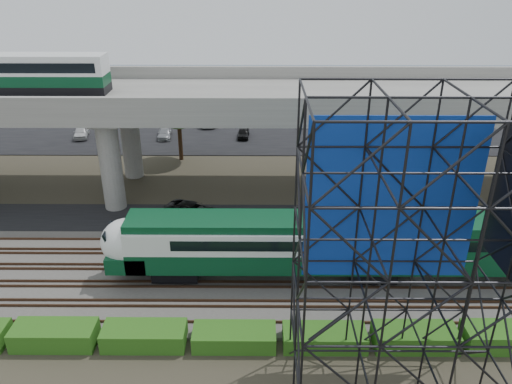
{
  "coord_description": "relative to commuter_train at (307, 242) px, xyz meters",
  "views": [
    {
      "loc": [
        2.34,
        -25.9,
        19.6
      ],
      "look_at": [
        2.14,
        6.0,
        4.59
      ],
      "focal_mm": 35.0,
      "sensor_mm": 36.0,
      "label": 1
    }
  ],
  "objects": [
    {
      "name": "suv",
      "position": [
        -8.58,
        8.47,
        -2.13
      ],
      "size": [
        5.28,
        3.98,
        1.33
      ],
      "primitive_type": "imported",
      "rotation": [
        0.0,
        0.0,
        1.15
      ],
      "color": "black",
      "rests_on": "service_road"
    },
    {
      "name": "hedge_strip",
      "position": [
        -4.47,
        -6.3,
        -2.32
      ],
      "size": [
        34.6,
        1.8,
        1.2
      ],
      "color": "#265613",
      "rests_on": "ground"
    },
    {
      "name": "commuter_train",
      "position": [
        0.0,
        0.0,
        0.0
      ],
      "size": [
        29.3,
        3.06,
        4.3
      ],
      "color": "black",
      "rests_on": "rail_tracks"
    },
    {
      "name": "parked_cars",
      "position": [
        -5.82,
        31.69,
        -2.19
      ],
      "size": [
        37.24,
        9.85,
        1.31
      ],
      "color": "silver",
      "rests_on": "parking_lot"
    },
    {
      "name": "trees",
      "position": [
        -10.15,
        14.17,
        2.69
      ],
      "size": [
        40.94,
        16.94,
        7.69
      ],
      "color": "#382314",
      "rests_on": "ground"
    },
    {
      "name": "rail_tracks",
      "position": [
        -5.48,
        -0.0,
        -2.6
      ],
      "size": [
        90.0,
        9.52,
        0.16
      ],
      "color": "#472D1E",
      "rests_on": "ballast_bed"
    },
    {
      "name": "ground",
      "position": [
        -5.48,
        -2.0,
        -2.88
      ],
      "size": [
        140.0,
        140.0,
        0.0
      ],
      "primitive_type": "plane",
      "color": "#474233",
      "rests_on": "ground"
    },
    {
      "name": "overpass",
      "position": [
        -6.68,
        14.0,
        5.33
      ],
      "size": [
        80.0,
        12.0,
        12.4
      ],
      "color": "#9E9B93",
      "rests_on": "ground"
    },
    {
      "name": "harbor_water",
      "position": [
        -5.48,
        54.0,
        -2.87
      ],
      "size": [
        140.0,
        40.0,
        0.03
      ],
      "primitive_type": "cube",
      "color": "#41526C",
      "rests_on": "ground"
    },
    {
      "name": "ballast_bed",
      "position": [
        -5.48,
        0.0,
        -2.78
      ],
      "size": [
        90.0,
        12.0,
        0.2
      ],
      "primitive_type": "cube",
      "color": "slate",
      "rests_on": "ground"
    },
    {
      "name": "parking_lot",
      "position": [
        -5.48,
        32.0,
        -2.84
      ],
      "size": [
        90.0,
        18.0,
        0.08
      ],
      "primitive_type": "cube",
      "color": "black",
      "rests_on": "ground"
    },
    {
      "name": "scaffold_tower",
      "position": [
        3.08,
        -9.98,
        4.59
      ],
      "size": [
        9.36,
        6.36,
        15.0
      ],
      "color": "black",
      "rests_on": "ground"
    },
    {
      "name": "service_road",
      "position": [
        -5.48,
        8.5,
        -2.84
      ],
      "size": [
        90.0,
        5.0,
        0.08
      ],
      "primitive_type": "cube",
      "color": "black",
      "rests_on": "ground"
    }
  ]
}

